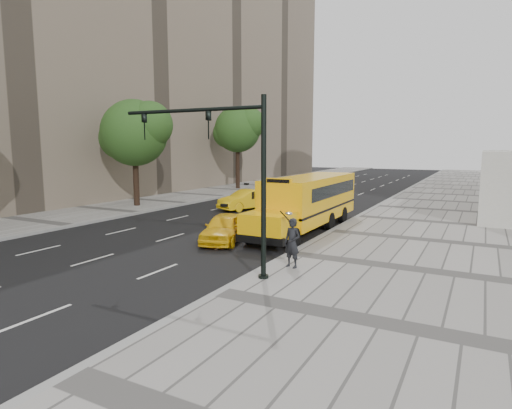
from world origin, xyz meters
The scene contains 13 objects.
ground centered at (0.00, 0.00, 0.00)m, with size 140.00×140.00×0.00m, color black.
sidewalk_museum centered at (12.00, 0.00, 0.07)m, with size 12.00×140.00×0.15m, color gray.
sidewalk_far centered at (-11.00, 0.00, 0.07)m, with size 6.00×140.00×0.15m, color gray.
curb_museum centered at (6.00, 0.00, 0.07)m, with size 0.30×140.00×0.15m, color gray.
curb_far centered at (-8.00, 0.00, 0.07)m, with size 0.30×140.00×0.15m, color gray.
building_far centered at (-19.00, 10.00, 16.00)m, with size 10.00×80.00×32.00m, color #776857.
tree_b centered at (-10.40, 2.55, 5.75)m, with size 5.66×5.03×8.22m.
tree_c centered at (-10.41, 17.98, 6.54)m, with size 5.54×4.92×8.96m.
school_bus centered at (4.50, 0.55, 1.76)m, with size 2.96×11.56×3.19m.
taxi_near centered at (2.00, -4.51, 0.71)m, with size 1.67×4.14×1.41m, color yellow.
taxi_far centered at (-2.38, 5.50, 0.74)m, with size 1.57×4.50×1.48m, color yellow.
pedestrian centered at (6.95, -7.57, 1.09)m, with size 0.68×0.45×1.88m, color black.
traffic_signal centered at (5.19, -9.25, 4.09)m, with size 6.18×0.36×6.40m.
Camera 1 is at (13.17, -22.10, 4.70)m, focal length 30.00 mm.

